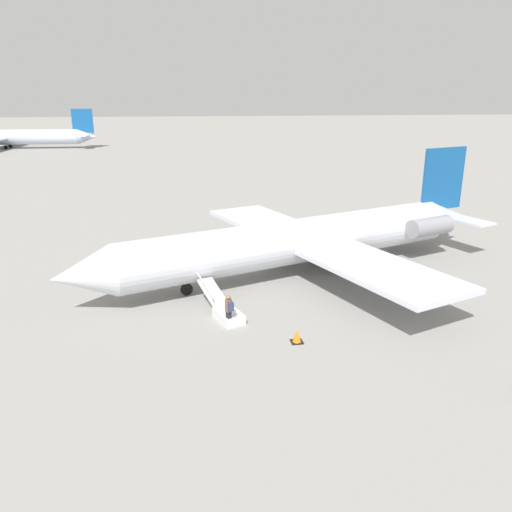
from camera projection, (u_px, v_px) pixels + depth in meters
The scene contains 5 objects.
ground_plane at pixel (297, 274), 32.85m from camera, with size 600.00×600.00×0.00m, color gray.
airplane_main at pixel (310, 238), 32.63m from camera, with size 29.84×23.04×7.59m.
boarding_stairs at pixel (225, 311), 26.13m from camera, with size 2.30×4.12×1.83m.
passenger at pixel (229, 309), 24.88m from camera, with size 0.43×0.57×1.74m.
traffic_cone_near_stairs at pixel (297, 336), 23.55m from camera, with size 0.57×0.57×0.63m.
Camera 1 is at (7.84, 30.07, 11.04)m, focal length 35.00 mm.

